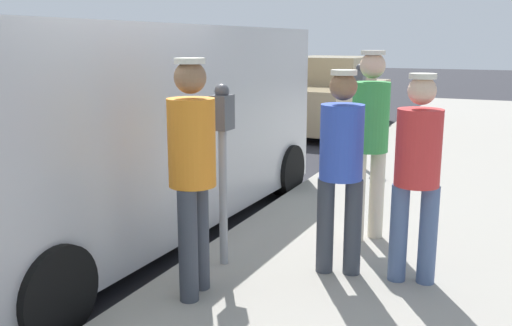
% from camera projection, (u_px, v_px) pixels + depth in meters
% --- Properties ---
extents(ground_plane, '(80.00, 80.00, 0.00)m').
position_uv_depth(ground_plane, '(67.00, 272.00, 5.03)').
color(ground_plane, '#2D2D33').
extents(parking_meter_near, '(0.14, 0.18, 1.52)m').
position_uv_depth(parking_meter_near, '(223.00, 144.00, 4.62)').
color(parking_meter_near, gray).
rests_on(parking_meter_near, sidewalk_slab).
extents(parking_meter_far, '(0.14, 0.18, 1.52)m').
position_uv_depth(parking_meter_far, '(359.00, 97.00, 8.52)').
color(parking_meter_far, gray).
rests_on(parking_meter_far, sidewalk_slab).
extents(pedestrian_in_blue, '(0.35, 0.34, 1.64)m').
position_uv_depth(pedestrian_in_blue, '(341.00, 160.00, 4.45)').
color(pedestrian_in_blue, '#383D47').
rests_on(pedestrian_in_blue, sidewalk_slab).
extents(pedestrian_in_green, '(0.34, 0.34, 1.77)m').
position_uv_depth(pedestrian_in_green, '(370.00, 133.00, 5.23)').
color(pedestrian_in_green, beige).
rests_on(pedestrian_in_green, sidewalk_slab).
extents(pedestrian_in_orange, '(0.34, 0.36, 1.74)m').
position_uv_depth(pedestrian_in_orange, '(192.00, 163.00, 4.04)').
color(pedestrian_in_orange, '#383D47').
rests_on(pedestrian_in_orange, sidewalk_slab).
extents(pedestrian_in_red, '(0.36, 0.34, 1.62)m').
position_uv_depth(pedestrian_in_red, '(417.00, 167.00, 4.28)').
color(pedestrian_in_red, '#4C608C').
rests_on(pedestrian_in_red, sidewalk_slab).
extents(parked_van, '(2.24, 5.25, 2.15)m').
position_uv_depth(parked_van, '(126.00, 125.00, 5.86)').
color(parked_van, '#BCBCC1').
rests_on(parked_van, ground).
extents(parked_sedan_ahead, '(2.05, 4.45, 1.65)m').
position_uv_depth(parked_sedan_ahead, '(329.00, 97.00, 12.99)').
color(parked_sedan_ahead, tan).
rests_on(parked_sedan_ahead, ground).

